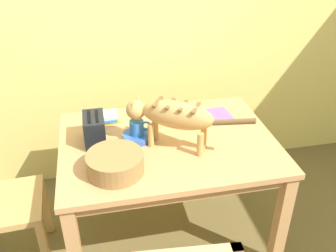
{
  "coord_description": "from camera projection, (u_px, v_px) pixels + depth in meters",
  "views": [
    {
      "loc": [
        -0.37,
        -0.96,
        1.96
      ],
      "look_at": [
        0.02,
        0.88,
        0.84
      ],
      "focal_mm": 40.31,
      "sensor_mm": 36.0,
      "label": 1
    }
  ],
  "objects": [
    {
      "name": "wicker_basket",
      "position": [
        115.0,
        163.0,
        1.95
      ],
      "size": [
        0.3,
        0.3,
        0.11
      ],
      "color": "olive",
      "rests_on": "dining_table"
    },
    {
      "name": "coffee_mug",
      "position": [
        137.0,
        127.0,
        2.21
      ],
      "size": [
        0.13,
        0.08,
        0.09
      ],
      "color": "blue",
      "rests_on": "saucer_bowl"
    },
    {
      "name": "dining_table",
      "position": [
        168.0,
        153.0,
        2.28
      ],
      "size": [
        1.27,
        0.93,
        0.74
      ],
      "color": "tan",
      "rests_on": "ground_plane"
    },
    {
      "name": "wall_rear",
      "position": [
        142.0,
        19.0,
        2.65
      ],
      "size": [
        5.21,
        0.11,
        2.5
      ],
      "color": "#E6D670",
      "rests_on": "ground_plane"
    },
    {
      "name": "toaster",
      "position": [
        94.0,
        129.0,
        2.18
      ],
      "size": [
        0.12,
        0.2,
        0.18
      ],
      "color": "black",
      "rests_on": "dining_table"
    },
    {
      "name": "book_stack",
      "position": [
        104.0,
        118.0,
        2.42
      ],
      "size": [
        0.19,
        0.15,
        0.05
      ],
      "color": "yellow",
      "rests_on": "dining_table"
    },
    {
      "name": "cat",
      "position": [
        172.0,
        116.0,
        2.09
      ],
      "size": [
        0.64,
        0.42,
        0.29
      ],
      "rotation": [
        0.0,
        0.0,
        1.03
      ],
      "color": "tan",
      "rests_on": "dining_table"
    },
    {
      "name": "saucer_bowl",
      "position": [
        137.0,
        137.0,
        2.24
      ],
      "size": [
        0.17,
        0.17,
        0.04
      ],
      "primitive_type": "cylinder",
      "color": "#305CB6",
      "rests_on": "dining_table"
    },
    {
      "name": "magazine",
      "position": [
        211.0,
        116.0,
        2.49
      ],
      "size": [
        0.28,
        0.22,
        0.01
      ],
      "primitive_type": "cube",
      "rotation": [
        0.0,
        0.0,
        0.09
      ],
      "color": "#9156A3",
      "rests_on": "dining_table"
    }
  ]
}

